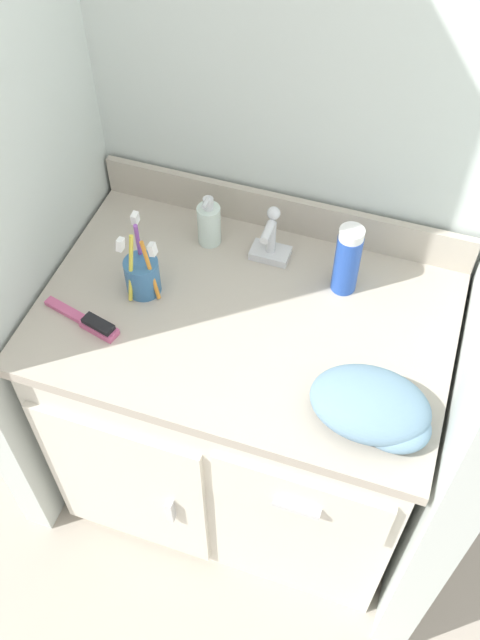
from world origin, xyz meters
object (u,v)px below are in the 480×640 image
toothbrush_cup (142,274)px  soap_dispenser (209,224)px  hairbrush (90,322)px  shaving_cream_can (347,260)px  hand_towel (376,409)px

toothbrush_cup → soap_dispenser: size_ratio=1.44×
hairbrush → toothbrush_cup: bearing=76.6°
toothbrush_cup → soap_dispenser: 0.21m
soap_dispenser → shaving_cream_can: 0.33m
toothbrush_cup → shaving_cream_can: toothbrush_cup is taller
toothbrush_cup → hairbrush: size_ratio=1.03×
toothbrush_cup → hairbrush: toothbrush_cup is taller
toothbrush_cup → soap_dispenser: (0.08, 0.19, 0.00)m
soap_dispenser → shaving_cream_can: shaving_cream_can is taller
soap_dispenser → toothbrush_cup: bearing=-114.0°
shaving_cream_can → hand_towel: 0.34m
shaving_cream_can → toothbrush_cup: bearing=-160.3°
soap_dispenser → hand_towel: size_ratio=0.57×
shaving_cream_can → hand_towel: size_ratio=0.73×
soap_dispenser → shaving_cream_can: size_ratio=0.78×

